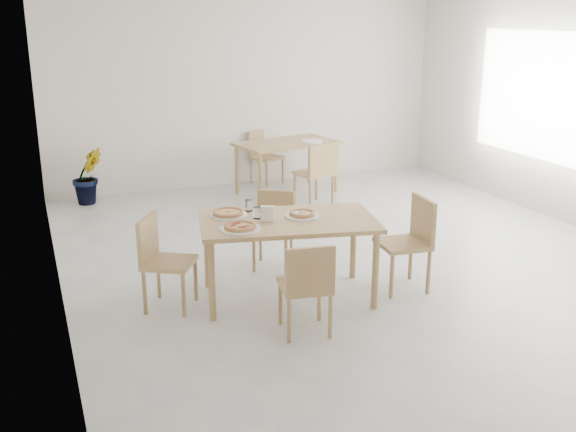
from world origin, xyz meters
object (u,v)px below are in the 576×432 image
object	(u,v)px
chair_south	(307,283)
chair_back_n	(263,153)
chair_north	(274,224)
plate_mushroom	(302,216)
main_table	(288,228)
pizza_mushroom	(302,214)
plate_empty	(312,141)
plate_pepperoni	(240,229)
second_table	(287,148)
plate_margherita	(228,215)
chair_west	(160,256)
pizza_margherita	(228,213)
potted_plant	(88,176)
chair_back_s	(317,170)
chair_east	(411,237)
pizza_pepperoni	(240,226)
tumbler_b	(248,205)
tumbler_a	(257,213)
napkin_holder	(268,214)

from	to	relation	value
chair_south	chair_back_n	distance (m)	5.14
chair_north	plate_mushroom	distance (m)	0.86
main_table	pizza_mushroom	size ratio (longest dim) A/B	6.26
plate_mushroom	plate_empty	distance (m)	3.65
plate_pepperoni	second_table	size ratio (longest dim) A/B	0.23
chair_north	plate_margherita	distance (m)	0.88
chair_west	pizza_margherita	size ratio (longest dim) A/B	2.36
main_table	pizza_margherita	size ratio (longest dim) A/B	4.88
chair_south	potted_plant	size ratio (longest dim) A/B	1.02
chair_back_s	chair_east	bearing A→B (deg)	71.36
chair_south	pizza_pepperoni	distance (m)	0.79
chair_south	pizza_mushroom	world-z (taller)	pizza_mushroom
plate_mushroom	tumbler_b	bearing A→B (deg)	137.52
second_table	potted_plant	size ratio (longest dim) A/B	1.98
plate_pepperoni	tumbler_a	distance (m)	0.37
pizza_pepperoni	potted_plant	xyz separation A→B (m)	(-0.87, 4.09, -0.40)
second_table	plate_pepperoni	bearing A→B (deg)	-128.33
chair_west	pizza_mushroom	bearing A→B (deg)	-67.83
chair_east	pizza_margherita	xyz separation A→B (m)	(-1.62, 0.51, 0.27)
pizza_mushroom	potted_plant	world-z (taller)	pizza_mushroom
chair_north	tumbler_a	world-z (taller)	tumbler_a
plate_pepperoni	second_table	world-z (taller)	plate_pepperoni
main_table	chair_back_s	bearing A→B (deg)	73.00
tumbler_a	plate_margherita	bearing A→B (deg)	142.29
chair_east	tumbler_a	xyz separation A→B (m)	(-1.40, 0.33, 0.29)
main_table	chair_north	distance (m)	0.87
plate_margherita	plate_mushroom	distance (m)	0.67
chair_north	tumbler_b	size ratio (longest dim) A/B	7.25
plate_pepperoni	chair_back_s	xyz separation A→B (m)	(1.97, 2.81, -0.26)
main_table	tumbler_a	xyz separation A→B (m)	(-0.24, 0.13, 0.13)
main_table	plate_pepperoni	size ratio (longest dim) A/B	4.90
pizza_pepperoni	second_table	world-z (taller)	pizza_pepperoni
chair_back_n	plate_empty	xyz separation A→B (m)	(0.43, -0.85, 0.29)
plate_margherita	chair_east	bearing A→B (deg)	-17.34
plate_margherita	plate_mushroom	world-z (taller)	same
chair_east	pizza_mushroom	distance (m)	1.07
chair_west	tumbler_b	distance (m)	0.94
pizza_margherita	plate_empty	distance (m)	3.72
chair_east	potted_plant	xyz separation A→B (m)	(-2.52, 4.16, -0.12)
chair_west	tumbler_b	size ratio (longest dim) A/B	7.80
plate_margherita	plate_empty	xyz separation A→B (m)	(2.15, 3.03, 0.00)
napkin_holder	potted_plant	bearing A→B (deg)	131.36
chair_south	pizza_mushroom	size ratio (longest dim) A/B	2.90
plate_empty	potted_plant	xyz separation A→B (m)	(-3.05, 0.62, -0.37)
chair_back_n	pizza_pepperoni	bearing A→B (deg)	-136.12
chair_north	plate_pepperoni	distance (m)	1.21
plate_pepperoni	chair_back_s	bearing A→B (deg)	55.05
chair_south	napkin_holder	world-z (taller)	napkin_holder
chair_west	pizza_mushroom	distance (m)	1.31
chair_south	pizza_margherita	xyz separation A→B (m)	(-0.32, 1.07, 0.32)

